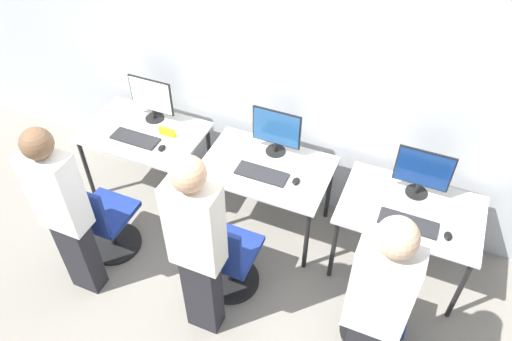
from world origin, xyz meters
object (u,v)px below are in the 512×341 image
object	(u,v)px
office_chair_left	(103,222)
person_left	(63,211)
mouse_left	(162,148)
person_center	(197,246)
office_chair_right	(376,312)
keyboard_left	(135,138)
keyboard_center	(262,174)
monitor_right	(423,172)
keyboard_right	(408,223)
monitor_left	(151,98)
mouse_center	(296,181)
person_right	(376,308)
office_chair_center	(227,259)
mouse_right	(448,236)
monitor_center	(276,131)

from	to	relation	value
office_chair_left	person_left	world-z (taller)	person_left
mouse_left	person_center	world-z (taller)	person_center
person_center	office_chair_right	bearing A→B (deg)	16.49
keyboard_left	office_chair_left	xyz separation A→B (m)	(0.06, -0.70, -0.38)
keyboard_center	person_center	bearing A→B (deg)	-92.45
office_chair_left	monitor_right	xyz separation A→B (m)	(2.39, 1.02, 0.60)
keyboard_right	mouse_left	bearing A→B (deg)	179.60
monitor_left	monitor_right	size ratio (longest dim) A/B	1.00
person_center	office_chair_left	bearing A→B (deg)	164.95
mouse_left	mouse_center	xyz separation A→B (m)	(1.23, 0.07, 0.00)
mouse_left	person_right	world-z (taller)	person_right
office_chair_center	person_right	distance (m)	1.38
office_chair_left	mouse_right	size ratio (longest dim) A/B	9.98
monitor_center	keyboard_left	bearing A→B (deg)	-164.39
monitor_center	monitor_right	size ratio (longest dim) A/B	1.00
mouse_left	office_chair_right	world-z (taller)	office_chair_right
person_center	person_right	xyz separation A→B (m)	(1.21, -0.00, 0.01)
person_left	monitor_center	world-z (taller)	person_left
person_left	mouse_right	size ratio (longest dim) A/B	18.46
person_center	mouse_right	bearing A→B (deg)	31.11
office_chair_left	person_right	size ratio (longest dim) A/B	0.51
office_chair_right	mouse_right	bearing A→B (deg)	59.92
keyboard_right	office_chair_right	distance (m)	0.71
keyboard_right	person_left	bearing A→B (deg)	-156.39
person_left	office_chair_center	bearing A→B (deg)	21.47
keyboard_left	keyboard_center	xyz separation A→B (m)	(1.23, 0.02, 0.00)
monitor_center	person_center	bearing A→B (deg)	-91.87
keyboard_left	mouse_center	distance (m)	1.53
person_center	person_right	size ratio (longest dim) A/B	0.99
monitor_left	monitor_center	size ratio (longest dim) A/B	1.00
keyboard_left	monitor_right	world-z (taller)	monitor_right
monitor_center	monitor_right	bearing A→B (deg)	-1.22
person_right	monitor_center	bearing A→B (deg)	130.96
monitor_center	person_right	distance (m)	1.78
person_left	person_right	world-z (taller)	person_right
monitor_left	keyboard_right	xyz separation A→B (m)	(2.46, -0.38, -0.22)
person_center	monitor_right	bearing A→B (deg)	46.03
office_chair_right	person_right	bearing A→B (deg)	-92.66
monitor_left	office_chair_right	xyz separation A→B (m)	(2.41, -0.97, -0.60)
keyboard_center	person_left	bearing A→B (deg)	-135.78
monitor_center	keyboard_center	distance (m)	0.39
person_right	office_chair_center	bearing A→B (deg)	162.81
office_chair_left	monitor_center	bearing A→B (deg)	41.83
monitor_center	monitor_right	xyz separation A→B (m)	(1.23, -0.03, 0.00)
monitor_left	mouse_center	bearing A→B (deg)	-10.75
keyboard_center	mouse_center	world-z (taller)	mouse_center
mouse_left	person_left	size ratio (longest dim) A/B	0.05
keyboard_center	office_chair_center	xyz separation A→B (m)	(-0.02, -0.66, -0.38)
office_chair_left	office_chair_right	xyz separation A→B (m)	(2.35, 0.06, 0.00)
monitor_left	monitor_center	distance (m)	1.23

